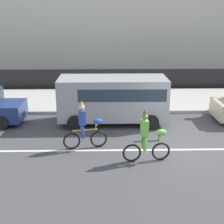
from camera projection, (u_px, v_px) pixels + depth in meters
ground_plane at (178, 144)px, 12.49m from camera, size 80.00×80.00×0.00m
road_centre_line at (181, 150)px, 12.01m from camera, size 36.00×0.14×0.01m
sidewalk_curb at (154, 99)px, 18.65m from camera, size 60.00×5.00×0.15m
fence_line at (148, 79)px, 21.22m from camera, size 40.00×0.08×1.40m
building_backdrop at (139, 25)px, 28.41m from camera, size 28.00×8.00×7.95m
parade_cyclist_cobalt at (85, 128)px, 11.92m from camera, size 1.70×0.54×1.92m
parade_cyclist_lime at (147, 139)px, 10.87m from camera, size 1.72×0.50×1.92m
parked_van_grey at (114, 97)px, 14.62m from camera, size 5.00×2.22×2.18m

